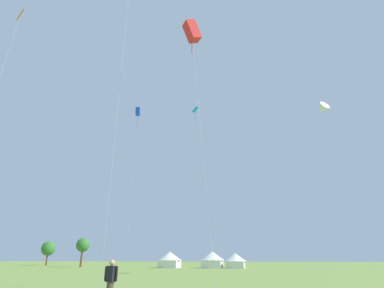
{
  "coord_description": "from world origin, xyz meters",
  "views": [
    {
      "loc": [
        8.56,
        -3.37,
        1.78
      ],
      "look_at": [
        0.0,
        32.0,
        15.34
      ],
      "focal_mm": 28.8,
      "sensor_mm": 36.0,
      "label": 1
    }
  ],
  "objects_px": {
    "kite_blue_box": "(138,112)",
    "kite_cyan_diamond": "(195,113)",
    "festival_tent_left": "(170,259)",
    "festival_tent_center": "(212,259)",
    "kite_white_delta": "(322,109)",
    "person_spectator": "(110,283)",
    "kite_red_box": "(192,32)",
    "tree_distant_right": "(48,249)",
    "festival_tent_right": "(235,260)",
    "kite_orange_diamond": "(20,17)",
    "tree_distant_left": "(83,245)"
  },
  "relations": [
    {
      "from": "kite_white_delta",
      "to": "tree_distant_left",
      "type": "relative_size",
      "value": 3.61
    },
    {
      "from": "kite_cyan_diamond",
      "to": "kite_white_delta",
      "type": "bearing_deg",
      "value": -42.44
    },
    {
      "from": "festival_tent_right",
      "to": "tree_distant_left",
      "type": "distance_m",
      "value": 33.76
    },
    {
      "from": "person_spectator",
      "to": "festival_tent_center",
      "type": "xyz_separation_m",
      "value": [
        -5.08,
        51.96,
        0.88
      ]
    },
    {
      "from": "kite_blue_box",
      "to": "festival_tent_center",
      "type": "bearing_deg",
      "value": 50.13
    },
    {
      "from": "kite_white_delta",
      "to": "festival_tent_left",
      "type": "bearing_deg",
      "value": 140.82
    },
    {
      "from": "tree_distant_right",
      "to": "kite_blue_box",
      "type": "bearing_deg",
      "value": -37.26
    },
    {
      "from": "person_spectator",
      "to": "kite_red_box",
      "type": "bearing_deg",
      "value": 78.53
    },
    {
      "from": "kite_blue_box",
      "to": "tree_distant_left",
      "type": "relative_size",
      "value": 4.88
    },
    {
      "from": "kite_white_delta",
      "to": "festival_tent_center",
      "type": "bearing_deg",
      "value": 130.36
    },
    {
      "from": "kite_cyan_diamond",
      "to": "tree_distant_left",
      "type": "relative_size",
      "value": 5.72
    },
    {
      "from": "kite_orange_diamond",
      "to": "kite_cyan_diamond",
      "type": "xyz_separation_m",
      "value": [
        15.38,
        35.79,
        1.28
      ]
    },
    {
      "from": "person_spectator",
      "to": "festival_tent_left",
      "type": "xyz_separation_m",
      "value": [
        -13.91,
        51.96,
        0.87
      ]
    },
    {
      "from": "kite_orange_diamond",
      "to": "festival_tent_right",
      "type": "xyz_separation_m",
      "value": [
        22.76,
        38.44,
        -30.01
      ]
    },
    {
      "from": "kite_blue_box",
      "to": "festival_tent_right",
      "type": "height_order",
      "value": "kite_blue_box"
    },
    {
      "from": "tree_distant_right",
      "to": "kite_red_box",
      "type": "bearing_deg",
      "value": -46.65
    },
    {
      "from": "kite_blue_box",
      "to": "kite_orange_diamond",
      "type": "bearing_deg",
      "value": -104.91
    },
    {
      "from": "kite_cyan_diamond",
      "to": "festival_tent_left",
      "type": "xyz_separation_m",
      "value": [
        -6.02,
        2.65,
        -31.09
      ]
    },
    {
      "from": "kite_white_delta",
      "to": "tree_distant_right",
      "type": "xyz_separation_m",
      "value": [
        -68.69,
        37.68,
        -16.62
      ]
    },
    {
      "from": "kite_blue_box",
      "to": "festival_tent_center",
      "type": "height_order",
      "value": "kite_blue_box"
    },
    {
      "from": "kite_orange_diamond",
      "to": "festival_tent_center",
      "type": "relative_size",
      "value": 6.92
    },
    {
      "from": "kite_white_delta",
      "to": "kite_red_box",
      "type": "bearing_deg",
      "value": -122.28
    },
    {
      "from": "kite_orange_diamond",
      "to": "kite_blue_box",
      "type": "bearing_deg",
      "value": 75.09
    },
    {
      "from": "kite_blue_box",
      "to": "kite_white_delta",
      "type": "height_order",
      "value": "kite_blue_box"
    },
    {
      "from": "festival_tent_center",
      "to": "tree_distant_right",
      "type": "height_order",
      "value": "tree_distant_right"
    },
    {
      "from": "kite_orange_diamond",
      "to": "kite_cyan_diamond",
      "type": "relative_size",
      "value": 0.96
    },
    {
      "from": "kite_white_delta",
      "to": "person_spectator",
      "type": "relative_size",
      "value": 12.7
    },
    {
      "from": "festival_tent_left",
      "to": "festival_tent_center",
      "type": "relative_size",
      "value": 0.99
    },
    {
      "from": "person_spectator",
      "to": "tree_distant_right",
      "type": "bearing_deg",
      "value": 129.13
    },
    {
      "from": "festival_tent_left",
      "to": "kite_white_delta",
      "type": "bearing_deg",
      "value": -39.18
    },
    {
      "from": "kite_white_delta",
      "to": "tree_distant_right",
      "type": "bearing_deg",
      "value": 151.25
    },
    {
      "from": "kite_cyan_diamond",
      "to": "festival_tent_right",
      "type": "relative_size",
      "value": 8.26
    },
    {
      "from": "person_spectator",
      "to": "festival_tent_right",
      "type": "bearing_deg",
      "value": 90.55
    },
    {
      "from": "festival_tent_left",
      "to": "tree_distant_left",
      "type": "height_order",
      "value": "tree_distant_left"
    },
    {
      "from": "kite_red_box",
      "to": "kite_white_delta",
      "type": "relative_size",
      "value": 0.92
    },
    {
      "from": "person_spectator",
      "to": "festival_tent_left",
      "type": "distance_m",
      "value": 53.79
    },
    {
      "from": "festival_tent_right",
      "to": "kite_orange_diamond",
      "type": "bearing_deg",
      "value": -120.64
    },
    {
      "from": "tree_distant_left",
      "to": "festival_tent_center",
      "type": "bearing_deg",
      "value": 0.28
    },
    {
      "from": "festival_tent_left",
      "to": "festival_tent_center",
      "type": "distance_m",
      "value": 8.83
    },
    {
      "from": "kite_blue_box",
      "to": "tree_distant_left",
      "type": "height_order",
      "value": "kite_blue_box"
    },
    {
      "from": "person_spectator",
      "to": "kite_cyan_diamond",
      "type": "bearing_deg",
      "value": 99.09
    },
    {
      "from": "kite_white_delta",
      "to": "festival_tent_left",
      "type": "height_order",
      "value": "kite_white_delta"
    },
    {
      "from": "kite_blue_box",
      "to": "kite_orange_diamond",
      "type": "distance_m",
      "value": 25.47
    },
    {
      "from": "kite_white_delta",
      "to": "person_spectator",
      "type": "height_order",
      "value": "kite_white_delta"
    },
    {
      "from": "kite_blue_box",
      "to": "festival_tent_left",
      "type": "bearing_deg",
      "value": 78.49
    },
    {
      "from": "festival_tent_center",
      "to": "person_spectator",
      "type": "bearing_deg",
      "value": -84.41
    },
    {
      "from": "kite_cyan_diamond",
      "to": "festival_tent_center",
      "type": "height_order",
      "value": "kite_cyan_diamond"
    },
    {
      "from": "kite_orange_diamond",
      "to": "kite_white_delta",
      "type": "relative_size",
      "value": 1.52
    },
    {
      "from": "kite_blue_box",
      "to": "festival_tent_right",
      "type": "distance_m",
      "value": 34.63
    },
    {
      "from": "kite_blue_box",
      "to": "kite_cyan_diamond",
      "type": "bearing_deg",
      "value": 51.93
    }
  ]
}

